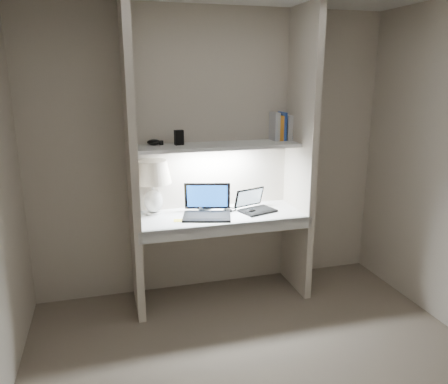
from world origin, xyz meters
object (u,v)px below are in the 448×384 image
object	(u,v)px
table_lamp	(153,178)
laptop_netbook	(255,206)
book_row	(284,127)
speaker	(204,201)
laptop_main	(207,209)

from	to	relation	value
table_lamp	laptop_netbook	xyz separation A→B (m)	(0.87, -0.14, -0.27)
book_row	table_lamp	bearing A→B (deg)	-178.31
table_lamp	speaker	bearing A→B (deg)	2.97
laptop_netbook	book_row	world-z (taller)	book_row
laptop_main	laptop_netbook	world-z (taller)	laptop_main
speaker	laptop_main	bearing A→B (deg)	-97.85
speaker	book_row	distance (m)	0.98
laptop_main	book_row	bearing A→B (deg)	29.33
laptop_main	speaker	world-z (taller)	laptop_main
laptop_netbook	speaker	bearing A→B (deg)	140.56
table_lamp	speaker	xyz separation A→B (m)	(0.45, 0.02, -0.24)
laptop_main	laptop_netbook	xyz separation A→B (m)	(0.44, 0.02, -0.02)
laptop_main	speaker	xyz separation A→B (m)	(0.02, 0.18, 0.02)
laptop_main	laptop_netbook	bearing A→B (deg)	17.79
laptop_main	laptop_netbook	size ratio (longest dim) A/B	1.31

